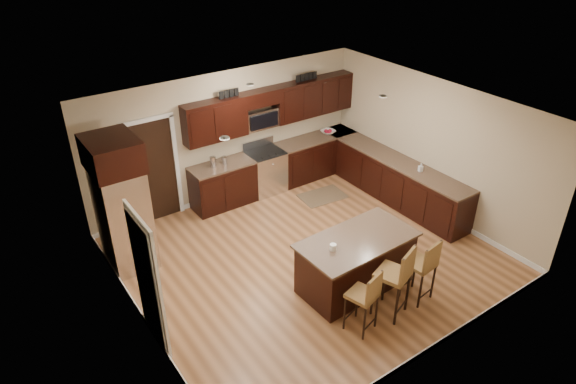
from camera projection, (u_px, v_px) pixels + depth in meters
floor at (308, 257)px, 9.14m from camera, size 6.00×6.00×0.00m
ceiling at (311, 114)px, 7.80m from camera, size 6.00×6.00×0.00m
wall_back at (228, 136)px, 10.42m from camera, size 6.00×0.00×6.00m
wall_left at (134, 253)px, 6.98m from camera, size 0.00×5.50×5.50m
wall_right at (433, 147)px, 9.96m from camera, size 0.00×5.50×5.50m
base_cabinets at (339, 174)px, 10.88m from camera, size 4.02×3.96×0.92m
upper_cabinets at (275, 105)px, 10.58m from camera, size 4.00×0.33×0.80m
range at (265, 171)px, 10.99m from camera, size 0.76×0.64×1.11m
microwave at (260, 119)px, 10.52m from camera, size 0.76×0.31×0.40m
doorway at (154, 172)px, 9.75m from camera, size 0.85×0.03×2.06m
pantry_door at (147, 283)px, 6.94m from camera, size 0.03×0.80×2.04m
letter_decor at (269, 85)px, 10.28m from camera, size 2.20×0.03×0.15m
island at (356, 264)px, 8.26m from camera, size 1.93×1.05×0.92m
stool_left at (366, 296)px, 7.28m from camera, size 0.48×0.48×1.05m
stool_mid at (397, 274)px, 7.51m from camera, size 0.58×0.58×1.22m
stool_right at (424, 264)px, 7.84m from camera, size 0.46×0.46×1.10m
refrigerator at (121, 202)px, 8.43m from camera, size 0.79×0.97×2.35m
floor_mat at (323, 196)px, 10.98m from camera, size 1.02×0.73×0.01m
fruit_bowl at (328, 132)px, 11.59m from camera, size 0.33×0.33×0.08m
soap_bottle at (421, 167)px, 9.97m from camera, size 0.09×0.09×0.17m
canister_tall at (213, 162)px, 10.10m from camera, size 0.12×0.12×0.22m
canister_short at (224, 160)px, 10.25m from camera, size 0.11×0.11×0.16m
island_jar at (333, 247)px, 7.75m from camera, size 0.10×0.10×0.10m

